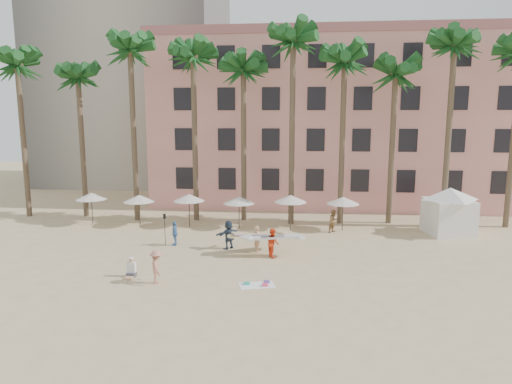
{
  "coord_description": "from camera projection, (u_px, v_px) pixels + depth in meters",
  "views": [
    {
      "loc": [
        3.82,
        -22.05,
        8.74
      ],
      "look_at": [
        0.98,
        6.0,
        4.0
      ],
      "focal_mm": 32.0,
      "sensor_mm": 36.0,
      "label": 1
    }
  ],
  "objects": [
    {
      "name": "paddle",
      "position": [
        165.0,
        226.0,
        30.74
      ],
      "size": [
        0.18,
        0.04,
        2.23
      ],
      "color": "black",
      "rests_on": "ground"
    },
    {
      "name": "beach_towel",
      "position": [
        258.0,
        284.0,
        23.77
      ],
      "size": [
        2.0,
        1.44,
        0.14
      ],
      "color": "white",
      "rests_on": "ground"
    },
    {
      "name": "cabana",
      "position": [
        449.0,
        207.0,
        33.72
      ],
      "size": [
        5.27,
        5.27,
        3.5
      ],
      "color": "white",
      "rests_on": "ground"
    },
    {
      "name": "carrier_yellow",
      "position": [
        258.0,
        237.0,
        29.34
      ],
      "size": [
        3.29,
        2.16,
        1.76
      ],
      "color": "tan",
      "rests_on": "ground"
    },
    {
      "name": "pink_hotel",
      "position": [
        334.0,
        123.0,
        46.95
      ],
      "size": [
        35.0,
        14.0,
        16.0
      ],
      "primitive_type": "cube",
      "color": "#F6A095",
      "rests_on": "ground"
    },
    {
      "name": "palm_row",
      "position": [
        261.0,
        61.0,
        35.98
      ],
      "size": [
        44.4,
        5.4,
        16.3
      ],
      "color": "brown",
      "rests_on": "ground"
    },
    {
      "name": "ground",
      "position": [
        225.0,
        287.0,
        23.46
      ],
      "size": [
        120.0,
        120.0,
        0.0
      ],
      "primitive_type": "plane",
      "color": "#D1B789",
      "rests_on": "ground"
    },
    {
      "name": "beachgoers",
      "position": [
        229.0,
        239.0,
        29.35
      ],
      "size": [
        11.77,
        12.87,
        1.91
      ],
      "color": "#4E80B6",
      "rests_on": "ground"
    },
    {
      "name": "seated_man",
      "position": [
        131.0,
        271.0,
        24.92
      ],
      "size": [
        0.47,
        0.82,
        1.07
      ],
      "color": "#3F3F4C",
      "rests_on": "ground"
    },
    {
      "name": "carrier_white",
      "position": [
        273.0,
        242.0,
        28.4
      ],
      "size": [
        3.34,
        1.09,
        1.81
      ],
      "color": "#FF421A",
      "rests_on": "ground"
    },
    {
      "name": "umbrella_row",
      "position": [
        214.0,
        199.0,
        35.64
      ],
      "size": [
        22.5,
        2.7,
        2.73
      ],
      "color": "#332B23",
      "rests_on": "ground"
    }
  ]
}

